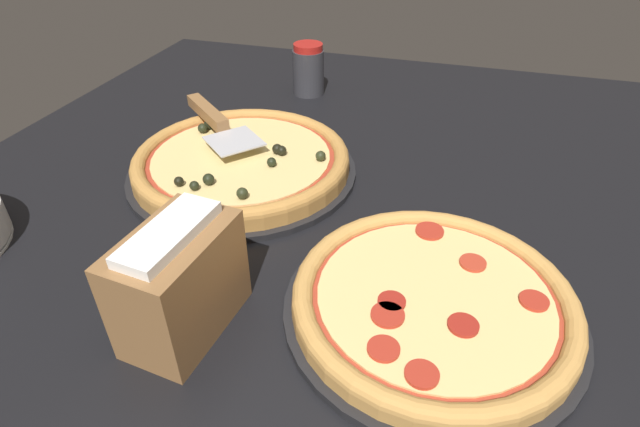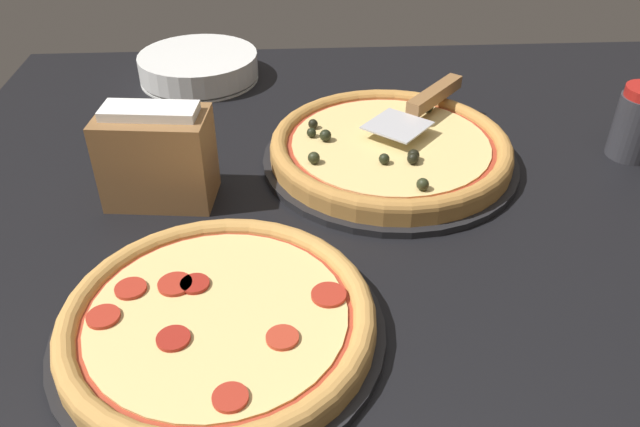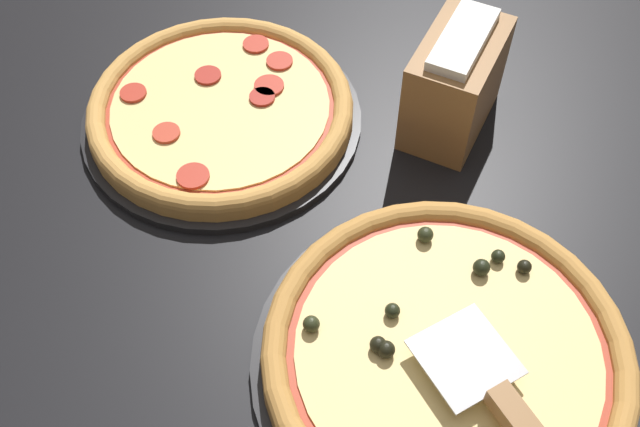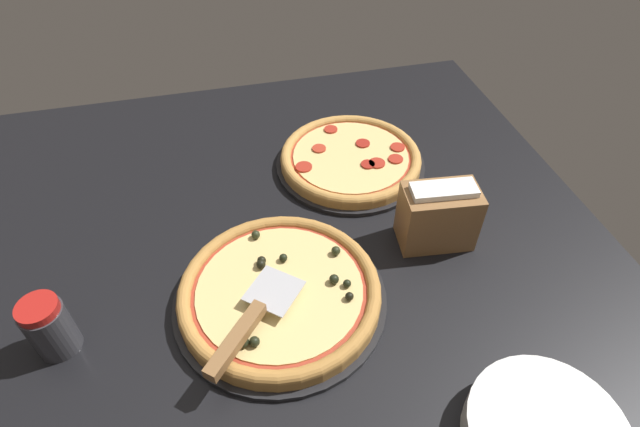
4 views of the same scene
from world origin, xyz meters
The scene contains 6 objects.
ground_plane centered at (0.00, 0.00, -1.80)cm, with size 131.39×122.20×3.60cm, color black.
pizza_pan_front centered at (-1.08, -13.68, 0.50)cm, with size 37.14×37.14×1.00cm, color black.
pizza_front centered at (-1.06, -13.67, 2.65)cm, with size 34.91×34.91×4.17cm.
pizza_pan_back centered at (21.27, 19.57, 0.50)cm, with size 33.81×33.81×1.00cm, color black.
pizza_back centered at (21.28, 19.58, 2.35)cm, with size 31.78×31.78×2.82cm.
napkin_holder centered at (30.69, -6.22, 6.43)cm, with size 14.74×9.75×13.46cm.
Camera 3 is at (-34.45, -13.02, 66.56)cm, focal length 42.00 mm.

